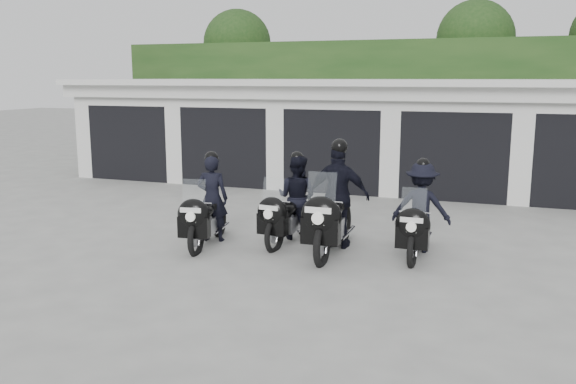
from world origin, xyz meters
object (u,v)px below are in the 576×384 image
(police_bike_b, at_px, (293,203))
(police_bike_c, at_px, (336,203))
(police_bike_a, at_px, (208,207))
(police_bike_d, at_px, (420,212))

(police_bike_b, bearing_deg, police_bike_c, -14.60)
(police_bike_a, relative_size, police_bike_b, 1.01)
(police_bike_c, bearing_deg, police_bike_a, -171.19)
(police_bike_a, relative_size, police_bike_d, 1.02)
(police_bike_a, distance_m, police_bike_b, 1.57)
(police_bike_c, relative_size, police_bike_d, 1.19)
(police_bike_a, height_order, police_bike_b, police_bike_a)
(police_bike_b, relative_size, police_bike_c, 0.85)
(police_bike_b, bearing_deg, police_bike_d, 5.01)
(police_bike_a, height_order, police_bike_c, police_bike_c)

